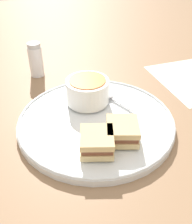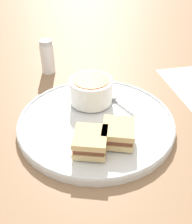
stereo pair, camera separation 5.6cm
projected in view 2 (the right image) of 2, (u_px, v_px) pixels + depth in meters
ground_plane at (96, 124)px, 0.58m from camera, size 2.40×2.40×0.00m
plate at (96, 121)px, 0.58m from camera, size 0.34×0.34×0.02m
soup_bowl at (91, 90)px, 0.61m from camera, size 0.10×0.10×0.06m
spoon at (113, 97)px, 0.63m from camera, size 0.09×0.07×0.01m
sandwich_half_near at (90, 142)px, 0.48m from camera, size 0.07×0.07×0.04m
sandwich_half_far at (118, 133)px, 0.50m from camera, size 0.07×0.07×0.04m
salt_shaker at (47, 57)px, 0.76m from camera, size 0.04×0.04×0.10m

